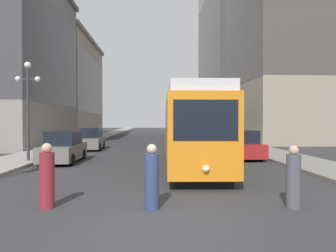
{
  "coord_description": "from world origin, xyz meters",
  "views": [
    {
      "loc": [
        -0.13,
        -7.21,
        2.42
      ],
      "look_at": [
        0.54,
        8.33,
        2.16
      ],
      "focal_mm": 32.88,
      "sensor_mm": 36.0,
      "label": 1
    }
  ],
  "objects_px": {
    "pedestrian_crossing_near": "(152,179)",
    "pedestrian_crossing_far": "(293,179)",
    "parked_car_left_near": "(63,148)",
    "pedestrian_on_sidewalk": "(47,178)",
    "parked_car_left_mid": "(91,140)",
    "lamp_post_left_near": "(28,96)",
    "transit_bus": "(204,125)",
    "streetcar": "(189,126)",
    "parked_car_right_far": "(240,145)"
  },
  "relations": [
    {
      "from": "streetcar",
      "to": "parked_car_left_near",
      "type": "relative_size",
      "value": 3.21
    },
    {
      "from": "parked_car_left_mid",
      "to": "pedestrian_crossing_near",
      "type": "distance_m",
      "value": 18.47
    },
    {
      "from": "parked_car_left_mid",
      "to": "pedestrian_crossing_far",
      "type": "bearing_deg",
      "value": -65.03
    },
    {
      "from": "pedestrian_on_sidewalk",
      "to": "parked_car_left_mid",
      "type": "bearing_deg",
      "value": -0.25
    },
    {
      "from": "parked_car_left_near",
      "to": "pedestrian_crossing_near",
      "type": "distance_m",
      "value": 11.14
    },
    {
      "from": "parked_car_left_mid",
      "to": "parked_car_right_far",
      "type": "relative_size",
      "value": 0.89
    },
    {
      "from": "transit_bus",
      "to": "pedestrian_crossing_far",
      "type": "bearing_deg",
      "value": -92.22
    },
    {
      "from": "pedestrian_on_sidewalk",
      "to": "pedestrian_crossing_far",
      "type": "bearing_deg",
      "value": -100.52
    },
    {
      "from": "pedestrian_on_sidewalk",
      "to": "lamp_post_left_near",
      "type": "xyz_separation_m",
      "value": [
        -4.26,
        9.26,
        3.0
      ]
    },
    {
      "from": "parked_car_left_near",
      "to": "pedestrian_crossing_far",
      "type": "height_order",
      "value": "parked_car_left_near"
    },
    {
      "from": "pedestrian_crossing_far",
      "to": "lamp_post_left_near",
      "type": "relative_size",
      "value": 0.31
    },
    {
      "from": "parked_car_left_near",
      "to": "pedestrian_on_sidewalk",
      "type": "distance_m",
      "value": 9.86
    },
    {
      "from": "pedestrian_crossing_near",
      "to": "lamp_post_left_near",
      "type": "xyz_separation_m",
      "value": [
        -7.16,
        9.51,
        3.01
      ]
    },
    {
      "from": "lamp_post_left_near",
      "to": "parked_car_left_near",
      "type": "bearing_deg",
      "value": 9.41
    },
    {
      "from": "pedestrian_crossing_near",
      "to": "pedestrian_on_sidewalk",
      "type": "relative_size",
      "value": 0.99
    },
    {
      "from": "parked_car_right_far",
      "to": "streetcar",
      "type": "bearing_deg",
      "value": 33.15
    },
    {
      "from": "parked_car_left_near",
      "to": "pedestrian_crossing_far",
      "type": "relative_size",
      "value": 2.52
    },
    {
      "from": "streetcar",
      "to": "parked_car_left_mid",
      "type": "height_order",
      "value": "streetcar"
    },
    {
      "from": "pedestrian_crossing_near",
      "to": "pedestrian_crossing_far",
      "type": "relative_size",
      "value": 1.03
    },
    {
      "from": "pedestrian_on_sidewalk",
      "to": "lamp_post_left_near",
      "type": "relative_size",
      "value": 0.32
    },
    {
      "from": "parked_car_left_near",
      "to": "pedestrian_on_sidewalk",
      "type": "xyz_separation_m",
      "value": [
        2.36,
        -9.57,
        -0.0
      ]
    },
    {
      "from": "streetcar",
      "to": "parked_car_right_far",
      "type": "xyz_separation_m",
      "value": [
        3.67,
        2.57,
        -1.26
      ]
    },
    {
      "from": "pedestrian_crossing_far",
      "to": "lamp_post_left_near",
      "type": "bearing_deg",
      "value": 33.17
    },
    {
      "from": "transit_bus",
      "to": "parked_car_left_mid",
      "type": "bearing_deg",
      "value": -145.55
    },
    {
      "from": "pedestrian_crossing_far",
      "to": "streetcar",
      "type": "bearing_deg",
      "value": -4.01
    },
    {
      "from": "parked_car_left_mid",
      "to": "pedestrian_crossing_near",
      "type": "bearing_deg",
      "value": -75.82
    },
    {
      "from": "pedestrian_on_sidewalk",
      "to": "parked_car_left_near",
      "type": "bearing_deg",
      "value": 5.88
    },
    {
      "from": "parked_car_left_mid",
      "to": "lamp_post_left_near",
      "type": "bearing_deg",
      "value": -105.43
    },
    {
      "from": "parked_car_left_near",
      "to": "pedestrian_crossing_far",
      "type": "bearing_deg",
      "value": -47.39
    },
    {
      "from": "parked_car_right_far",
      "to": "pedestrian_on_sidewalk",
      "type": "distance_m",
      "value": 14.13
    },
    {
      "from": "parked_car_right_far",
      "to": "pedestrian_crossing_near",
      "type": "bearing_deg",
      "value": 61.77
    },
    {
      "from": "lamp_post_left_near",
      "to": "parked_car_left_mid",
      "type": "bearing_deg",
      "value": 76.95
    },
    {
      "from": "parked_car_left_near",
      "to": "pedestrian_crossing_near",
      "type": "xyz_separation_m",
      "value": [
        5.26,
        -9.82,
        -0.01
      ]
    },
    {
      "from": "parked_car_left_mid",
      "to": "pedestrian_crossing_near",
      "type": "xyz_separation_m",
      "value": [
        5.26,
        -17.7,
        -0.01
      ]
    },
    {
      "from": "transit_bus",
      "to": "parked_car_left_mid",
      "type": "distance_m",
      "value": 12.77
    },
    {
      "from": "parked_car_left_mid",
      "to": "pedestrian_crossing_far",
      "type": "distance_m",
      "value": 19.99
    },
    {
      "from": "parked_car_right_far",
      "to": "pedestrian_crossing_far",
      "type": "relative_size",
      "value": 2.84
    },
    {
      "from": "pedestrian_crossing_near",
      "to": "parked_car_right_far",
      "type": "bearing_deg",
      "value": -45.64
    },
    {
      "from": "streetcar",
      "to": "pedestrian_on_sidewalk",
      "type": "height_order",
      "value": "streetcar"
    },
    {
      "from": "parked_car_left_mid",
      "to": "lamp_post_left_near",
      "type": "relative_size",
      "value": 0.78
    },
    {
      "from": "parked_car_left_mid",
      "to": "transit_bus",
      "type": "bearing_deg",
      "value": 30.95
    },
    {
      "from": "transit_bus",
      "to": "pedestrian_on_sidewalk",
      "type": "height_order",
      "value": "transit_bus"
    },
    {
      "from": "pedestrian_on_sidewalk",
      "to": "transit_bus",
      "type": "bearing_deg",
      "value": -26.65
    },
    {
      "from": "streetcar",
      "to": "pedestrian_crossing_near",
      "type": "height_order",
      "value": "streetcar"
    },
    {
      "from": "parked_car_left_near",
      "to": "parked_car_left_mid",
      "type": "bearing_deg",
      "value": 89.72
    },
    {
      "from": "parked_car_left_mid",
      "to": "pedestrian_on_sidewalk",
      "type": "bearing_deg",
      "value": -84.68
    },
    {
      "from": "transit_bus",
      "to": "parked_car_right_far",
      "type": "distance_m",
      "value": 13.27
    },
    {
      "from": "parked_car_left_mid",
      "to": "pedestrian_crossing_far",
      "type": "height_order",
      "value": "parked_car_left_mid"
    },
    {
      "from": "pedestrian_crossing_far",
      "to": "parked_car_right_far",
      "type": "bearing_deg",
      "value": -24.72
    },
    {
      "from": "transit_bus",
      "to": "parked_car_left_mid",
      "type": "relative_size",
      "value": 2.68
    }
  ]
}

